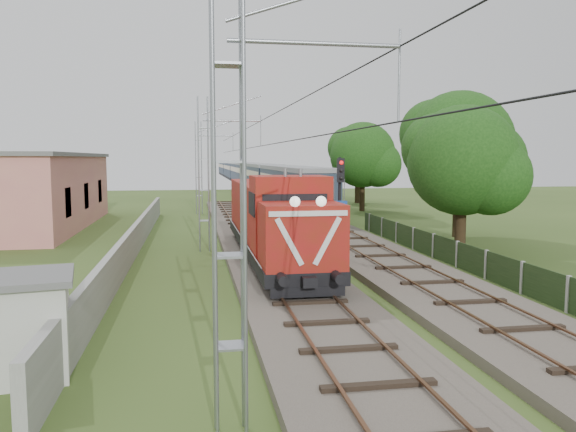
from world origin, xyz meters
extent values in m
plane|color=#364E1D|center=(0.00, 0.00, 0.00)|extent=(140.00, 140.00, 0.00)
cube|color=#6B6054|center=(0.00, 7.00, 0.15)|extent=(4.20, 70.00, 0.30)
cube|color=black|center=(0.00, 7.00, 0.35)|extent=(2.40, 70.00, 0.10)
cube|color=brown|center=(-0.85, 7.00, 0.42)|extent=(0.08, 70.00, 0.05)
cube|color=brown|center=(0.85, 7.00, 0.42)|extent=(0.08, 70.00, 0.05)
cube|color=#6B6054|center=(5.00, 20.00, 0.15)|extent=(4.20, 80.00, 0.30)
cube|color=black|center=(5.00, 20.00, 0.35)|extent=(2.40, 80.00, 0.10)
cube|color=brown|center=(4.15, 20.00, 0.42)|extent=(0.08, 80.00, 0.05)
cube|color=brown|center=(5.85, 20.00, 0.42)|extent=(0.08, 80.00, 0.05)
cylinder|color=gray|center=(-1.50, -8.00, 6.80)|extent=(3.00, 0.08, 0.08)
cylinder|color=gray|center=(-1.50, 12.00, 6.80)|extent=(3.00, 0.08, 0.08)
cylinder|color=gray|center=(-1.50, 32.00, 6.80)|extent=(3.00, 0.08, 0.08)
cylinder|color=black|center=(0.00, 12.00, 5.50)|extent=(0.03, 70.00, 0.03)
cylinder|color=black|center=(0.00, 12.00, 6.80)|extent=(0.03, 70.00, 0.03)
cube|color=#9E9E99|center=(-6.50, 12.00, 0.75)|extent=(0.25, 40.00, 1.50)
cube|color=tan|center=(-15.00, 24.00, 2.50)|extent=(8.00, 20.00, 5.00)
cube|color=#606060|center=(-15.00, 24.00, 5.10)|extent=(8.40, 20.40, 0.25)
cube|color=black|center=(-11.05, 18.00, 2.20)|extent=(0.10, 1.60, 1.80)
cube|color=black|center=(-11.05, 24.00, 2.20)|extent=(0.10, 1.60, 1.80)
cube|color=black|center=(-11.05, 30.00, 2.20)|extent=(0.10, 1.60, 1.80)
cube|color=black|center=(8.00, 3.00, 0.60)|extent=(0.05, 32.00, 1.15)
cube|color=#9E9E99|center=(8.00, 18.00, 0.60)|extent=(0.12, 0.12, 1.20)
cube|color=black|center=(0.00, 7.68, 0.97)|extent=(2.82, 15.95, 0.47)
cube|color=black|center=(0.00, 2.52, 0.68)|extent=(2.06, 3.38, 0.47)
cube|color=black|center=(0.00, 12.84, 0.68)|extent=(2.06, 3.38, 0.47)
cube|color=black|center=(0.00, -0.20, 0.59)|extent=(2.44, 0.23, 0.33)
cube|color=#A01216|center=(0.00, 0.88, 2.28)|extent=(2.72, 2.35, 2.16)
sphere|color=white|center=(-0.42, -0.25, 3.50)|extent=(0.34, 0.34, 0.34)
sphere|color=white|center=(0.42, -0.25, 3.50)|extent=(0.34, 0.34, 0.34)
cube|color=silver|center=(-0.61, -0.32, 2.23)|extent=(0.94, 0.06, 1.57)
cube|color=silver|center=(0.61, -0.32, 2.23)|extent=(0.94, 0.06, 1.57)
cube|color=silver|center=(0.00, -0.32, 3.12)|extent=(2.53, 0.06, 0.17)
cube|color=#A01216|center=(0.00, 3.17, 2.70)|extent=(2.82, 2.25, 3.00)
cube|color=black|center=(0.00, 2.03, 3.17)|extent=(2.35, 0.06, 0.84)
cube|color=#A01216|center=(0.00, 9.98, 2.42)|extent=(2.63, 11.36, 2.44)
cylinder|color=black|center=(0.00, 7.12, 3.78)|extent=(0.41, 0.41, 0.38)
cylinder|color=gray|center=(-0.28, 2.42, 4.34)|extent=(0.11, 0.11, 0.33)
cylinder|color=gray|center=(0.28, 2.42, 4.34)|extent=(0.11, 0.11, 0.33)
cube|color=black|center=(5.00, 30.40, 0.90)|extent=(2.90, 21.97, 0.50)
cube|color=#283543|center=(5.00, 30.40, 2.50)|extent=(3.00, 21.97, 2.70)
cube|color=beige|center=(5.00, 30.40, 3.00)|extent=(3.04, 21.09, 0.75)
cube|color=gray|center=(5.00, 30.40, 3.99)|extent=(3.05, 21.97, 0.35)
cube|color=black|center=(5.00, 53.36, 0.90)|extent=(2.90, 21.97, 0.50)
cube|color=#283543|center=(5.00, 53.36, 2.50)|extent=(3.00, 21.97, 2.70)
cube|color=beige|center=(5.00, 53.36, 3.00)|extent=(3.04, 21.09, 0.75)
cube|color=gray|center=(5.00, 53.36, 3.99)|extent=(3.05, 21.97, 0.35)
cube|color=black|center=(5.00, 76.33, 0.90)|extent=(2.90, 21.97, 0.50)
cube|color=#283543|center=(5.00, 76.33, 2.50)|extent=(3.00, 21.97, 2.70)
cube|color=beige|center=(5.00, 76.33, 3.00)|extent=(3.04, 21.09, 0.75)
cube|color=gray|center=(5.00, 76.33, 3.99)|extent=(3.05, 21.97, 0.35)
cube|color=black|center=(5.00, 99.29, 0.90)|extent=(2.90, 21.97, 0.50)
cube|color=#283543|center=(5.00, 99.29, 2.50)|extent=(3.00, 21.97, 2.70)
cube|color=beige|center=(5.00, 99.29, 3.00)|extent=(3.04, 21.09, 0.75)
cube|color=gray|center=(5.00, 99.29, 3.99)|extent=(3.05, 21.97, 0.35)
cube|color=black|center=(5.00, 122.26, 0.90)|extent=(2.90, 21.97, 0.50)
cube|color=#283543|center=(5.00, 122.26, 2.50)|extent=(3.00, 21.97, 2.70)
cube|color=beige|center=(5.00, 122.26, 3.00)|extent=(3.04, 21.09, 0.75)
cube|color=gray|center=(5.00, 122.26, 3.99)|extent=(3.05, 21.97, 0.35)
cylinder|color=black|center=(2.99, 7.10, 2.45)|extent=(0.14, 0.14, 4.91)
cube|color=black|center=(2.99, 6.95, 4.32)|extent=(0.38, 0.29, 1.08)
sphere|color=red|center=(2.99, 6.83, 4.66)|extent=(0.18, 0.18, 0.18)
sphere|color=black|center=(2.99, 6.83, 4.32)|extent=(0.18, 0.18, 0.18)
sphere|color=black|center=(2.99, 6.83, 3.97)|extent=(0.18, 0.18, 0.18)
cube|color=#1A48A0|center=(3.04, 6.98, 2.75)|extent=(0.54, 0.17, 0.39)
cube|color=beige|center=(-7.40, -4.55, 1.06)|extent=(2.25, 2.25, 2.13)
cube|color=#606060|center=(-7.40, -4.55, 2.23)|extent=(2.59, 2.59, 0.15)
cylinder|color=#392917|center=(9.75, 8.74, 1.69)|extent=(0.56, 0.56, 3.37)
sphere|color=#153A0F|center=(9.75, 8.74, 4.75)|extent=(5.52, 5.52, 5.52)
sphere|color=#153A0F|center=(10.86, 7.91, 3.99)|extent=(3.86, 3.86, 3.86)
sphere|color=#153A0F|center=(8.79, 9.71, 5.36)|extent=(3.59, 3.59, 3.59)
cylinder|color=#392917|center=(12.52, 14.70, 2.01)|extent=(0.50, 0.50, 4.02)
sphere|color=#153A0F|center=(12.52, 14.70, 5.66)|extent=(6.57, 6.57, 6.57)
sphere|color=#153A0F|center=(13.84, 13.71, 4.75)|extent=(4.60, 4.60, 4.60)
sphere|color=#153A0F|center=(11.37, 15.85, 6.39)|extent=(4.27, 4.27, 4.27)
cylinder|color=#392917|center=(11.87, 32.20, 1.83)|extent=(0.49, 0.49, 3.66)
sphere|color=#153A0F|center=(11.87, 32.20, 5.16)|extent=(6.00, 6.00, 6.00)
sphere|color=#153A0F|center=(13.07, 31.30, 4.33)|extent=(4.20, 4.20, 4.20)
sphere|color=#153A0F|center=(10.82, 33.25, 5.83)|extent=(3.90, 3.90, 3.90)
cylinder|color=#392917|center=(14.09, 41.17, 1.61)|extent=(0.51, 0.51, 3.23)
sphere|color=#153A0F|center=(14.09, 41.17, 4.55)|extent=(5.29, 5.29, 5.29)
sphere|color=#153A0F|center=(15.15, 40.38, 3.82)|extent=(3.70, 3.70, 3.70)
sphere|color=#153A0F|center=(13.17, 42.10, 5.14)|extent=(3.44, 3.44, 3.44)
camera|label=1|loc=(-3.61, -17.54, 4.86)|focal=35.00mm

